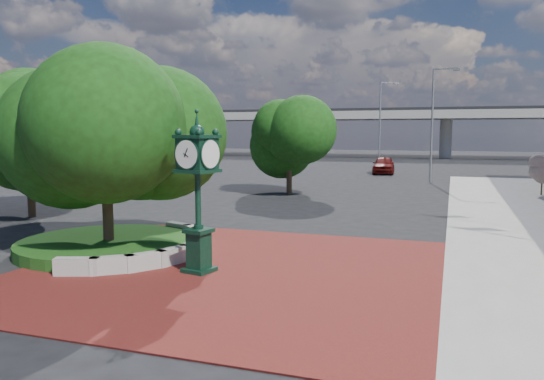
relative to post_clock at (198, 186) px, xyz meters
The scene contains 13 objects.
ground 3.09m from the post_clock, 63.52° to the left, with size 200.00×200.00×0.00m, color black.
plaza 2.71m from the post_clock, 35.32° to the left, with size 12.00×12.00×0.04m, color maroon.
planter_wall 3.37m from the post_clock, 141.42° to the left, with size 2.96×6.77×0.54m.
grass_bed 5.08m from the post_clock, 159.93° to the left, with size 6.10×6.10×0.40m, color #224914.
overpass 71.66m from the post_clock, 89.56° to the left, with size 90.00×12.00×7.50m.
tree_planter 4.65m from the post_clock, 159.93° to the left, with size 5.20×5.20×6.33m.
tree_northwest 13.96m from the post_clock, 151.84° to the left, with size 5.60×5.60×6.93m.
tree_street 19.82m from the post_clock, 99.38° to the left, with size 4.40×4.40×5.45m.
post_clock is the anchor object (origin of this frame).
parked_car 38.45m from the post_clock, 89.13° to the left, with size 1.99×4.94×1.68m, color #540E0C.
street_lamp_near 30.65m from the post_clock, 79.65° to the left, with size 2.01×0.35×8.94m.
street_lamp_far 46.30m from the post_clock, 90.82° to the left, with size 2.00×1.02×9.46m.
shrub_far 26.89m from the post_clock, 62.61° to the left, with size 1.20×1.20×2.20m.
Camera 1 is at (6.14, -15.17, 4.13)m, focal length 35.00 mm.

